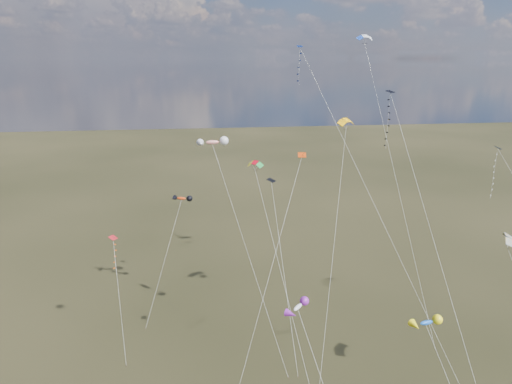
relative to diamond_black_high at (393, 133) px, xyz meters
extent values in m
cube|color=black|center=(-0.06, 1.50, 4.74)|extent=(1.21, 1.20, 0.28)
cylinder|color=silver|center=(0.51, -11.81, -10.40)|extent=(1.17, 26.63, 30.29)
cube|color=#0C1A4C|center=(-10.05, 6.38, 9.93)|extent=(0.71, 0.68, 0.24)
cylinder|color=silver|center=(-2.95, -3.54, -7.80)|extent=(14.23, 19.88, 35.48)
cube|color=black|center=(-14.20, 1.80, -5.70)|extent=(1.30, 1.32, 0.35)
cylinder|color=silver|center=(-13.50, -3.69, -15.62)|extent=(1.43, 11.01, 19.85)
cube|color=#332316|center=(-12.80, -9.18, -25.48)|extent=(0.10, 0.10, 0.12)
cube|color=#A8151C|center=(-33.76, 3.67, -12.89)|extent=(1.17, 1.18, 0.35)
cylinder|color=silver|center=(-32.88, -0.52, -19.21)|extent=(1.78, 8.40, 12.66)
cube|color=#332316|center=(-32.00, -4.70, -25.48)|extent=(0.10, 0.10, 0.12)
cube|color=#0C2050|center=(14.90, 1.55, -2.39)|extent=(0.71, 0.77, 0.33)
cube|color=#C03808|center=(-12.58, -7.01, -0.81)|extent=(0.92, 0.86, 0.39)
cylinder|color=silver|center=(-17.27, -12.63, -13.17)|extent=(9.40, 11.28, 24.73)
cylinder|color=silver|center=(-7.90, -4.26, -12.22)|extent=(7.29, 17.23, 26.64)
cylinder|color=silver|center=(3.16, 4.33, -6.97)|extent=(3.25, 22.10, 37.14)
cube|color=#332316|center=(4.77, -6.71, -25.48)|extent=(0.10, 0.10, 0.12)
cylinder|color=silver|center=(-14.05, -5.64, -14.72)|extent=(3.75, 19.03, 21.65)
ellipsoid|color=#ED4112|center=(-25.46, 12.42, -10.79)|extent=(2.90, 1.90, 0.96)
cylinder|color=silver|center=(-28.01, 7.54, -18.16)|extent=(5.14, 9.79, 14.76)
cube|color=#332316|center=(-30.57, 2.66, -25.48)|extent=(0.10, 0.10, 0.12)
ellipsoid|color=silver|center=(-15.55, -19.47, -10.50)|extent=(2.17, 2.27, 0.79)
ellipsoid|color=red|center=(-20.90, 9.85, -2.30)|extent=(3.62, 1.64, 1.40)
cylinder|color=silver|center=(-17.40, 0.33, -13.92)|extent=(7.02, 19.06, 23.25)
cube|color=#332316|center=(-13.90, -9.19, -25.48)|extent=(0.10, 0.10, 0.12)
ellipsoid|color=blue|center=(-5.01, -20.43, -12.20)|extent=(2.46, 1.34, 0.97)
camera|label=1|loc=(-23.13, -50.94, 8.48)|focal=32.00mm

